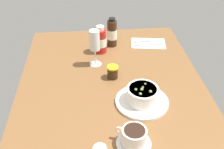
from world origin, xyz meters
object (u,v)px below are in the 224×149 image
Objects in this scene: porridge_bowl at (142,96)px; jam_jar at (113,72)px; cutlery_setting at (148,43)px; coffee_cup at (134,137)px; sauce_bottle_brown at (112,33)px; wine_glass at (95,42)px; sauce_bottle_red at (100,41)px.

jam_jar is at bearing 29.03° from porridge_bowl.
cutlery_setting is 1.63× the size of coffee_cup.
cutlery_setting is 21.60cm from sauce_bottle_brown.
porridge_bowl is 51.23cm from cutlery_setting.
porridge_bowl is 3.56× the size of jam_jar.
cutlery_setting is 1.10× the size of wine_glass.
sauce_bottle_red is (-6.66, 27.06, 6.50)cm from cutlery_setting.
coffee_cup is 53.74cm from wine_glass.
wine_glass is 1.24× the size of sauce_bottle_red.
sauce_bottle_red is at bearing 18.83° from porridge_bowl.
jam_jar is at bearing 175.32° from sauce_bottle_brown.
sauce_bottle_brown is at bearing -28.25° from wine_glass.
sauce_bottle_red is at bearing 7.01° from coffee_cup.
wine_glass reaches higher than sauce_bottle_brown.
sauce_bottle_brown is (18.56, -9.97, -5.03)cm from wine_glass.
coffee_cup reaches higher than jam_jar.
coffee_cup is at bearing -172.99° from sauce_bottle_red.
sauce_bottle_brown reaches higher than porridge_bowl.
porridge_bowl reaches higher than cutlery_setting.
wine_glass reaches higher than porridge_bowl.
wine_glass is at bearing 164.89° from sauce_bottle_red.
porridge_bowl is at bearing -149.86° from wine_glass.
wine_glass is 21.66cm from sauce_bottle_brown.
sauce_bottle_red is at bearing 103.84° from cutlery_setting.
sauce_bottle_brown reaches higher than coffee_cup.
sauce_bottle_brown is at bearing 0.93° from coffee_cup.
cutlery_setting is (49.60, -12.42, -3.23)cm from porridge_bowl.
jam_jar is (-12.03, -7.47, -9.41)cm from wine_glass.
coffee_cup is at bearing 164.77° from cutlery_setting.
sauce_bottle_brown is (-0.20, 20.35, 7.26)cm from cutlery_setting.
wine_glass is at bearing 12.12° from coffee_cup.
wine_glass is (30.84, 17.90, 9.05)cm from porridge_bowl.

